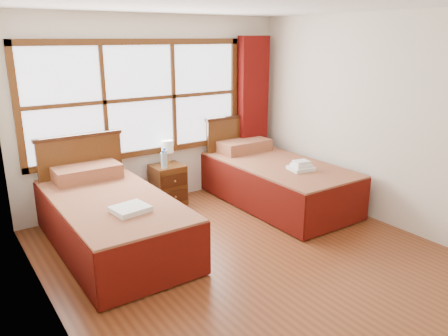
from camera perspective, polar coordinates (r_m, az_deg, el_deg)
floor at (r=4.80m, az=4.01°, el=-11.91°), size 4.50×4.50×0.00m
ceiling at (r=4.23m, az=4.77°, el=20.78°), size 4.50×4.50×0.00m
wall_back at (r=6.21m, az=-8.82°, el=7.29°), size 4.00×0.00×4.00m
wall_left at (r=3.49m, az=-22.25°, el=-1.17°), size 0.00×4.50×4.50m
wall_right at (r=5.78m, az=20.12°, el=5.76°), size 0.00×4.50×4.50m
window at (r=6.04m, az=-10.90°, el=8.85°), size 3.16×0.06×1.56m
curtain at (r=6.95m, az=3.77°, el=7.36°), size 0.50×0.16×2.30m
bed_left at (r=5.11m, az=-14.62°, el=-6.31°), size 1.16×2.25×1.13m
bed_right at (r=6.28m, az=6.60°, el=-1.51°), size 1.16×2.26×1.14m
nightstand at (r=6.24m, az=-7.31°, el=-2.21°), size 0.43×0.43×0.58m
towels_left at (r=4.53m, az=-12.15°, el=-5.25°), size 0.38×0.35×0.05m
towels_right at (r=5.86m, az=10.04°, el=0.21°), size 0.35×0.32×0.13m
lamp at (r=6.21m, az=-7.42°, el=2.73°), size 0.17×0.17×0.33m
bottle_near at (r=6.00m, az=-7.94°, el=1.01°), size 0.07×0.07×0.25m
bottle_far at (r=6.01m, az=-7.77°, el=1.20°), size 0.07×0.07×0.28m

